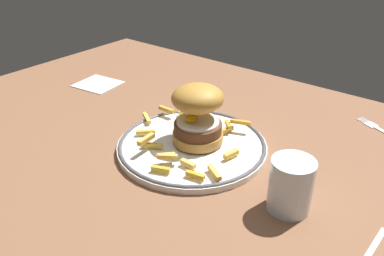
# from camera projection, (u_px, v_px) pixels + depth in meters

# --- Properties ---
(ground_plane) EXTENTS (1.33, 0.96, 0.04)m
(ground_plane) POSITION_uv_depth(u_px,v_px,m) (184.00, 166.00, 0.74)
(ground_plane) COLOR brown
(dinner_plate) EXTENTS (0.29, 0.29, 0.02)m
(dinner_plate) POSITION_uv_depth(u_px,v_px,m) (192.00, 145.00, 0.76)
(dinner_plate) COLOR white
(dinner_plate) RESTS_ON ground_plane
(burger) EXTENTS (0.14, 0.14, 0.11)m
(burger) POSITION_uv_depth(u_px,v_px,m) (197.00, 112.00, 0.74)
(burger) COLOR #B17A36
(burger) RESTS_ON dinner_plate
(fries_pile) EXTENTS (0.27, 0.23, 0.03)m
(fries_pile) POSITION_uv_depth(u_px,v_px,m) (184.00, 140.00, 0.74)
(fries_pile) COLOR gold
(fries_pile) RESTS_ON dinner_plate
(water_glass) EXTENTS (0.07, 0.07, 0.09)m
(water_glass) POSITION_uv_depth(u_px,v_px,m) (290.00, 189.00, 0.59)
(water_glass) COLOR silver
(water_glass) RESTS_ON ground_plane
(fork) EXTENTS (0.14, 0.08, 0.00)m
(fork) POSITION_uv_depth(u_px,v_px,m) (384.00, 131.00, 0.82)
(fork) COLOR silver
(fork) RESTS_ON ground_plane
(napkin) EXTENTS (0.12, 0.11, 0.00)m
(napkin) POSITION_uv_depth(u_px,v_px,m) (98.00, 84.00, 1.04)
(napkin) COLOR silver
(napkin) RESTS_ON ground_plane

